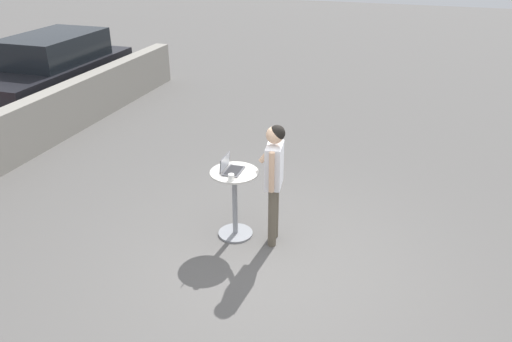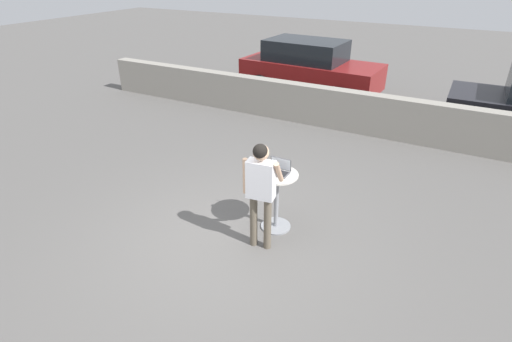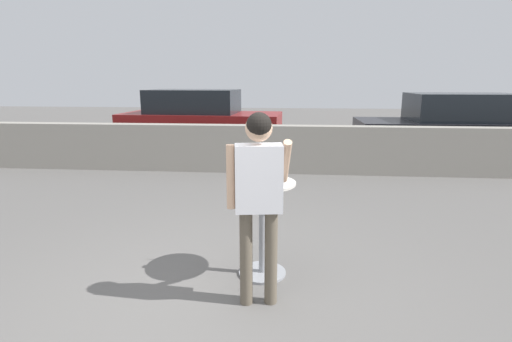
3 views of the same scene
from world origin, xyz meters
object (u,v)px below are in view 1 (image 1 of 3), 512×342
cafe_table (235,197)px  coffee_mug (231,177)px  parked_car_near_street (54,70)px  laptop (231,168)px  standing_person (274,170)px

cafe_table → coffee_mug: size_ratio=8.92×
cafe_table → parked_car_near_street: bearing=56.2°
parked_car_near_street → cafe_table: bearing=-123.8°
cafe_table → parked_car_near_street: 7.27m
coffee_mug → cafe_table: bearing=11.5°
cafe_table → parked_car_near_street: (4.04, 6.03, 0.24)m
cafe_table → laptop: (-0.00, 0.05, 0.42)m
cafe_table → coffee_mug: (-0.23, -0.05, 0.42)m
laptop → coffee_mug: bearing=-157.3°
coffee_mug → parked_car_near_street: 7.44m
laptop → coffee_mug: (-0.23, -0.10, -0.01)m
coffee_mug → standing_person: size_ratio=0.06×
coffee_mug → parked_car_near_street: bearing=54.9°
parked_car_near_street → laptop: bearing=-124.0°
cafe_table → parked_car_near_street: size_ratio=0.22×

